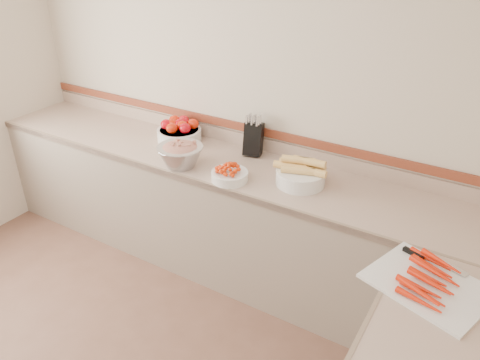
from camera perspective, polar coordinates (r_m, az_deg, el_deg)
The scene contains 8 objects.
back_wall at distance 3.42m, azimuth 0.66°, elevation 10.37°, with size 4.00×4.00×0.00m, color beige.
counter_back at distance 3.54m, azimuth -2.11°, elevation -4.21°, with size 4.00×0.65×1.08m.
knife_block at distance 3.38m, azimuth 1.65°, elevation 5.13°, with size 0.16×0.18×0.31m.
tomato_bowl at distance 3.66m, azimuth -7.40°, elevation 5.97°, with size 0.34×0.34×0.17m.
cherry_tomato_bowl at distance 3.05m, azimuth -1.28°, elevation 0.71°, with size 0.24×0.24×0.13m.
corn_bowl at distance 3.02m, azimuth 7.41°, elevation 0.76°, with size 0.35×0.32×0.19m.
rhubarb_bowl at distance 3.24m, azimuth -7.28°, elevation 3.18°, with size 0.32×0.32×0.18m.
cutting_board at distance 2.38m, azimuth 22.03°, elevation -11.42°, with size 0.61×0.54×0.07m.
Camera 1 is at (1.65, -0.80, 2.37)m, focal length 35.00 mm.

